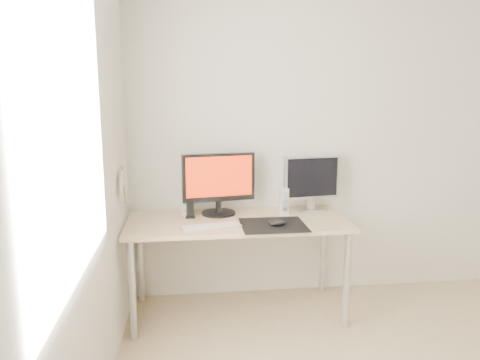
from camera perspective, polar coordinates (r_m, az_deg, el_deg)
wall_back at (r=3.88m, az=12.89°, el=4.63°), size 3.50×0.00×3.50m
wall_left at (r=1.99m, az=-19.77°, el=-1.69°), size 0.00×3.50×3.50m
window_pane at (r=1.95m, az=-19.90°, el=5.52°), size 0.00×1.30×1.30m
mousepad at (r=3.29m, az=4.08°, el=-5.49°), size 0.45×0.40×0.00m
mouse at (r=3.26m, az=4.53°, el=-5.23°), size 0.12×0.07×0.04m
desk at (r=3.44m, az=-0.29°, el=-6.08°), size 1.60×0.70×0.73m
main_monitor at (r=3.50m, az=-2.62°, el=-0.19°), size 0.55×0.30×0.47m
second_monitor at (r=3.67m, az=8.71°, el=-0.00°), size 0.45×0.19×0.43m
speaker_left at (r=3.53m, az=-6.61°, el=-2.74°), size 0.06×0.08×0.20m
speaker_right at (r=3.58m, az=5.37°, el=-2.55°), size 0.06×0.08×0.20m
keyboard at (r=3.23m, az=-3.58°, el=-5.65°), size 0.44×0.21×0.02m
phone_dock at (r=3.47m, az=-6.09°, el=-3.98°), size 0.07×0.06×0.13m
pennant at (r=3.21m, az=-14.12°, el=-0.37°), size 0.01×0.23×0.29m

